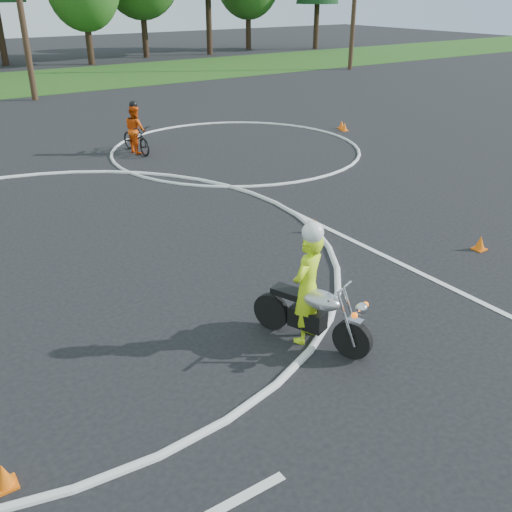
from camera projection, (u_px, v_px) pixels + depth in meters
ground at (73, 336)px, 8.66m from camera, size 120.00×120.00×0.00m
course_markings at (106, 219)px, 13.01m from camera, size 19.05×19.05×0.12m
primary_motorcycle at (313, 313)px, 8.29m from camera, size 0.89×1.85×1.02m
rider_primary_grp at (308, 285)px, 8.20m from camera, size 0.74×0.61×1.90m
rider_second_grp at (136, 135)px, 18.08m from camera, size 0.70×1.74×1.64m
traffic_cones at (332, 191)px, 14.43m from camera, size 14.66×11.03×0.30m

